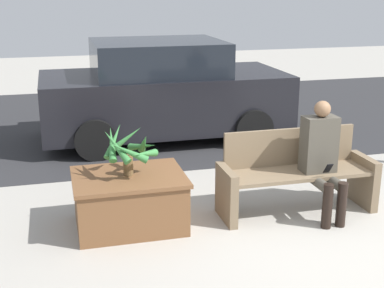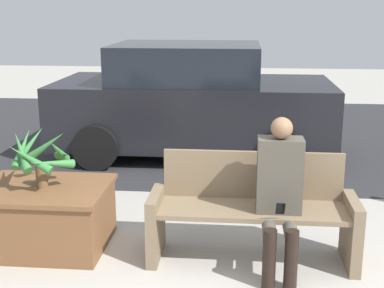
{
  "view_description": "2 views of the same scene",
  "coord_description": "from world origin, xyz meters",
  "views": [
    {
      "loc": [
        -2.48,
        -4.25,
        2.43
      ],
      "look_at": [
        -1.07,
        1.15,
        0.75
      ],
      "focal_mm": 50.0,
      "sensor_mm": 36.0,
      "label": 1
    },
    {
      "loc": [
        -0.09,
        -3.42,
        2.11
      ],
      "look_at": [
        -0.52,
        1.12,
        0.91
      ],
      "focal_mm": 50.0,
      "sensor_mm": 36.0,
      "label": 2
    }
  ],
  "objects": [
    {
      "name": "road_surface",
      "position": [
        0.0,
        5.36,
        0.0
      ],
      "size": [
        20.0,
        6.0,
        0.01
      ],
      "primitive_type": "cube",
      "color": "#2D2D30",
      "rests_on": "ground_plane"
    },
    {
      "name": "potted_plant",
      "position": [
        -1.81,
        0.86,
        0.86
      ],
      "size": [
        0.58,
        0.61,
        0.52
      ],
      "color": "brown",
      "rests_on": "planter_box"
    },
    {
      "name": "bench",
      "position": [
        0.02,
        0.81,
        0.43
      ],
      "size": [
        1.72,
        0.53,
        0.89
      ],
      "color": "#7A664C",
      "rests_on": "ground_plane"
    },
    {
      "name": "parked_car",
      "position": [
        -0.79,
        4.06,
        0.77
      ],
      "size": [
        3.87,
        1.98,
        1.58
      ],
      "color": "black",
      "rests_on": "ground_plane"
    },
    {
      "name": "planter_box",
      "position": [
        -1.81,
        0.87,
        0.3
      ],
      "size": [
        1.14,
        0.88,
        0.56
      ],
      "color": "brown",
      "rests_on": "ground_plane"
    },
    {
      "name": "person_seated",
      "position": [
        0.23,
        0.63,
        0.68
      ],
      "size": [
        0.36,
        0.57,
        1.26
      ],
      "color": "#4C473D",
      "rests_on": "ground_plane"
    }
  ]
}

